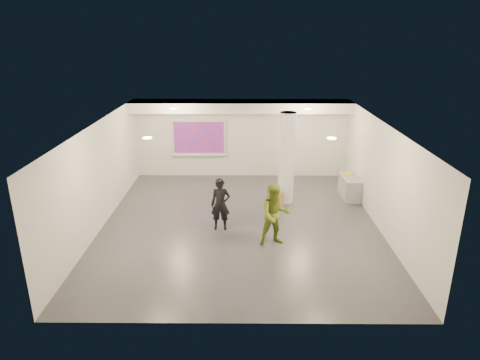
{
  "coord_description": "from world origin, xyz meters",
  "views": [
    {
      "loc": [
        0.09,
        -11.44,
        5.42
      ],
      "look_at": [
        0.0,
        0.4,
        1.25
      ],
      "focal_mm": 32.0,
      "sensor_mm": 36.0,
      "label": 1
    }
  ],
  "objects_px": {
    "projection_screen": "(199,138)",
    "man": "(275,215)",
    "column": "(287,158)",
    "credenza": "(349,187)",
    "woman": "(220,204)"
  },
  "relations": [
    {
      "from": "column",
      "to": "woman",
      "type": "bearing_deg",
      "value": -134.45
    },
    {
      "from": "woman",
      "to": "man",
      "type": "bearing_deg",
      "value": -30.63
    },
    {
      "from": "projection_screen",
      "to": "man",
      "type": "distance_m",
      "value": 6.22
    },
    {
      "from": "column",
      "to": "man",
      "type": "relative_size",
      "value": 1.78
    },
    {
      "from": "column",
      "to": "woman",
      "type": "height_order",
      "value": "column"
    },
    {
      "from": "woman",
      "to": "man",
      "type": "relative_size",
      "value": 0.9
    },
    {
      "from": "credenza",
      "to": "man",
      "type": "relative_size",
      "value": 0.74
    },
    {
      "from": "man",
      "to": "projection_screen",
      "type": "bearing_deg",
      "value": 103.05
    },
    {
      "from": "woman",
      "to": "projection_screen",
      "type": "bearing_deg",
      "value": 103.03
    },
    {
      "from": "woman",
      "to": "man",
      "type": "height_order",
      "value": "man"
    },
    {
      "from": "credenza",
      "to": "man",
      "type": "distance_m",
      "value": 4.43
    },
    {
      "from": "column",
      "to": "projection_screen",
      "type": "distance_m",
      "value": 4.08
    },
    {
      "from": "projection_screen",
      "to": "man",
      "type": "height_order",
      "value": "projection_screen"
    },
    {
      "from": "projection_screen",
      "to": "man",
      "type": "bearing_deg",
      "value": -65.79
    },
    {
      "from": "projection_screen",
      "to": "woman",
      "type": "distance_m",
      "value": 4.92
    }
  ]
}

